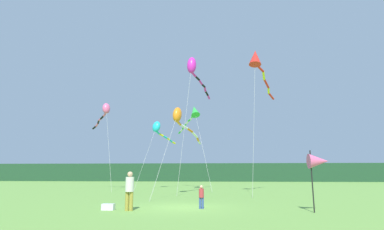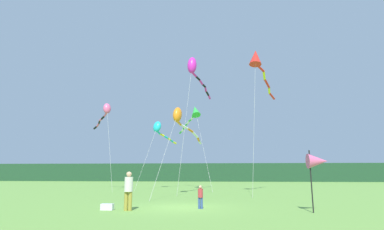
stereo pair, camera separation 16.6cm
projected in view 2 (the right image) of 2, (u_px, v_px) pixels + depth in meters
name	position (u px, v px, depth m)	size (l,w,h in m)	color
ground_plane	(181.00, 207.00, 15.71)	(120.00, 120.00, 0.00)	#6B9E42
distant_treeline	(210.00, 172.00, 60.06)	(108.00, 3.04, 3.52)	#1E4228
person_adult	(129.00, 189.00, 14.59)	(0.41, 0.41, 1.85)	olive
person_child	(200.00, 196.00, 15.26)	(0.25, 0.25, 1.15)	#334C8C
cooler_box	(107.00, 207.00, 14.66)	(0.60, 0.30, 0.30)	silver
banner_flag_pole	(317.00, 162.00, 14.04)	(0.90, 0.70, 2.83)	black
kite_magenta	(194.00, 69.00, 28.34)	(2.48, 8.30, 12.50)	#B2B2B2
kite_green	(194.00, 113.00, 34.03)	(4.50, 10.03, 9.40)	#B2B2B2
kite_red	(257.00, 62.00, 26.14)	(3.50, 8.25, 12.27)	#B2B2B2
kite_orange	(181.00, 120.00, 25.22)	(2.71, 10.98, 7.21)	#B2B2B2
kite_rainbow	(106.00, 111.00, 32.25)	(4.76, 6.01, 9.11)	#B2B2B2
kite_cyan	(159.00, 129.00, 33.94)	(3.22, 6.65, 7.55)	#B2B2B2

